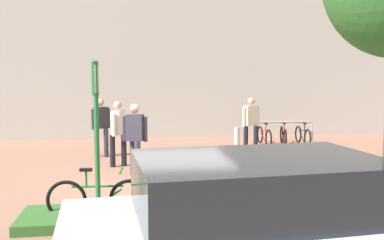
# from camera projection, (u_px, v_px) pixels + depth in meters

# --- Properties ---
(ground_plane) EXTENTS (60.00, 60.00, 0.00)m
(ground_plane) POSITION_uv_depth(u_px,v_px,m) (170.00, 185.00, 9.28)
(ground_plane) COLOR #936651
(building_facade) EXTENTS (28.00, 1.20, 10.00)m
(building_facade) POSITION_uv_depth(u_px,v_px,m) (150.00, 9.00, 16.55)
(building_facade) COLOR #B2ADA3
(building_facade) RESTS_ON ground
(planter_strip) EXTENTS (7.00, 1.10, 0.16)m
(planter_strip) POSITION_uv_depth(u_px,v_px,m) (235.00, 210.00, 7.21)
(planter_strip) COLOR #336028
(planter_strip) RESTS_ON ground
(parking_sign_post) EXTENTS (0.09, 0.36, 2.59)m
(parking_sign_post) POSITION_uv_depth(u_px,v_px,m) (96.00, 118.00, 6.72)
(parking_sign_post) COLOR #2D7238
(parking_sign_post) RESTS_ON ground
(bike_at_sign) EXTENTS (1.68, 0.42, 0.86)m
(bike_at_sign) POSITION_uv_depth(u_px,v_px,m) (98.00, 198.00, 6.98)
(bike_at_sign) COLOR black
(bike_at_sign) RESTS_ON ground
(bike_rack_cluster) EXTENTS (2.11, 1.65, 0.83)m
(bike_rack_cluster) POSITION_uv_depth(u_px,v_px,m) (283.00, 135.00, 14.76)
(bike_rack_cluster) COLOR #99999E
(bike_rack_cluster) RESTS_ON ground
(bollard_steel) EXTENTS (0.16, 0.16, 0.90)m
(bollard_steel) POSITION_uv_depth(u_px,v_px,m) (237.00, 142.00, 12.35)
(bollard_steel) COLOR #ADADB2
(bollard_steel) RESTS_ON ground
(person_suited_navy) EXTENTS (0.53, 0.42, 1.72)m
(person_suited_navy) POSITION_uv_depth(u_px,v_px,m) (101.00, 124.00, 12.48)
(person_suited_navy) COLOR #2D2D38
(person_suited_navy) RESTS_ON ground
(person_shirt_blue) EXTENTS (0.43, 0.58, 1.72)m
(person_shirt_blue) POSITION_uv_depth(u_px,v_px,m) (118.00, 129.00, 11.09)
(person_shirt_blue) COLOR black
(person_shirt_blue) RESTS_ON ground
(person_casual_tan) EXTENTS (0.58, 0.35, 1.72)m
(person_casual_tan) POSITION_uv_depth(u_px,v_px,m) (251.00, 121.00, 13.13)
(person_casual_tan) COLOR black
(person_casual_tan) RESTS_ON ground
(person_suited_dark) EXTENTS (0.59, 0.40, 1.72)m
(person_suited_dark) POSITION_uv_depth(u_px,v_px,m) (135.00, 135.00, 9.98)
(person_suited_dark) COLOR #383342
(person_suited_dark) RESTS_ON ground
(car_white_hatch) EXTENTS (4.43, 2.30, 1.54)m
(car_white_hatch) POSITION_uv_depth(u_px,v_px,m) (272.00, 233.00, 4.31)
(car_white_hatch) COLOR silver
(car_white_hatch) RESTS_ON ground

